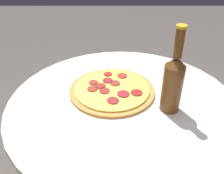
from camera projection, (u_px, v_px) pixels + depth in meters
The scene contains 3 objects.
table at pixel (122, 138), 0.98m from camera, with size 0.81×0.81×0.74m.
pizza at pixel (112, 90), 0.93m from camera, with size 0.32×0.32×0.02m.
beer_bottle at pixel (173, 81), 0.78m from camera, with size 0.07×0.07×0.29m.
Camera 1 is at (0.04, 0.71, 1.26)m, focal length 40.00 mm.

